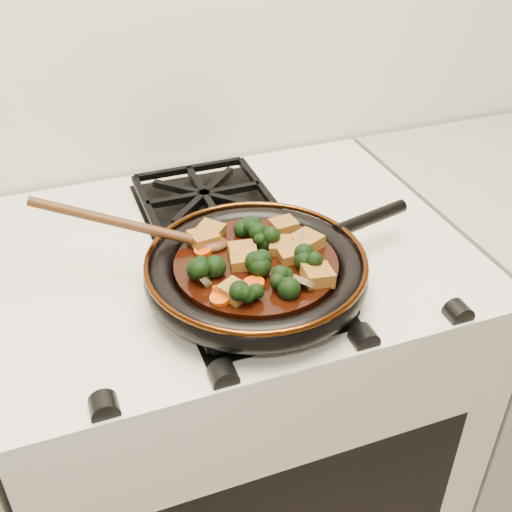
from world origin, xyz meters
name	(u,v)px	position (x,y,z in m)	size (l,w,h in m)	color
stove	(234,427)	(0.00, 1.69, 0.45)	(0.76, 0.60, 0.90)	silver
burner_grate_front	(259,289)	(0.00, 1.55, 0.91)	(0.23, 0.23, 0.03)	black
burner_grate_back	(204,199)	(0.00, 1.83, 0.91)	(0.23, 0.23, 0.03)	black
skillet	(257,270)	(0.00, 1.56, 0.94)	(0.45, 0.32, 0.05)	black
braising_sauce	(256,268)	(0.00, 1.56, 0.95)	(0.24, 0.24, 0.02)	black
tofu_cube_0	(245,260)	(-0.02, 1.56, 0.97)	(0.04, 0.04, 0.02)	brown
tofu_cube_1	(235,292)	(-0.06, 1.49, 0.97)	(0.04, 0.03, 0.02)	brown
tofu_cube_2	(284,227)	(0.07, 1.62, 0.97)	(0.04, 0.03, 0.02)	brown
tofu_cube_3	(292,254)	(0.05, 1.55, 0.97)	(0.04, 0.04, 0.02)	brown
tofu_cube_4	(211,232)	(-0.04, 1.64, 0.97)	(0.04, 0.03, 0.02)	brown
tofu_cube_5	(204,239)	(-0.06, 1.63, 0.97)	(0.04, 0.04, 0.02)	brown
tofu_cube_6	(318,276)	(0.06, 1.49, 0.97)	(0.04, 0.04, 0.02)	brown
tofu_cube_7	(307,242)	(0.08, 1.57, 0.97)	(0.04, 0.04, 0.02)	brown
tofu_cube_8	(242,252)	(-0.02, 1.58, 0.97)	(0.04, 0.04, 0.02)	brown
tofu_cube_9	(281,247)	(0.04, 1.57, 0.97)	(0.04, 0.03, 0.02)	brown
broccoli_floret_0	(282,285)	(0.01, 1.48, 0.97)	(0.06, 0.06, 0.05)	black
broccoli_floret_1	(311,260)	(0.07, 1.52, 0.97)	(0.06, 0.06, 0.05)	black
broccoli_floret_2	(258,264)	(-0.01, 1.54, 0.97)	(0.06, 0.06, 0.05)	black
broccoli_floret_3	(206,270)	(-0.08, 1.55, 0.97)	(0.06, 0.06, 0.05)	black
broccoli_floret_4	(245,293)	(-0.04, 1.48, 0.97)	(0.06, 0.06, 0.05)	black
broccoli_floret_5	(265,238)	(0.03, 1.60, 0.97)	(0.06, 0.06, 0.05)	black
broccoli_floret_6	(252,229)	(0.02, 1.63, 0.97)	(0.06, 0.06, 0.05)	black
carrot_coin_0	(222,290)	(-0.07, 1.51, 0.96)	(0.03, 0.03, 0.01)	#C94005
carrot_coin_1	(203,250)	(-0.07, 1.61, 0.96)	(0.03, 0.03, 0.01)	#C94005
carrot_coin_2	(282,280)	(0.01, 1.50, 0.96)	(0.03, 0.03, 0.01)	#C94005
carrot_coin_3	(220,298)	(-0.08, 1.49, 0.96)	(0.03, 0.03, 0.01)	#C94005
carrot_coin_4	(254,284)	(-0.02, 1.50, 0.96)	(0.03, 0.03, 0.01)	#C94005
mushroom_slice_0	(304,282)	(0.04, 1.48, 0.97)	(0.04, 0.04, 0.01)	brown
mushroom_slice_1	(203,277)	(-0.09, 1.54, 0.97)	(0.03, 0.03, 0.01)	brown
mushroom_slice_2	(307,243)	(0.08, 1.57, 0.97)	(0.03, 0.03, 0.01)	brown
wooden_spoon	(157,231)	(-0.12, 1.65, 0.98)	(0.16, 0.09, 0.27)	#48260F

